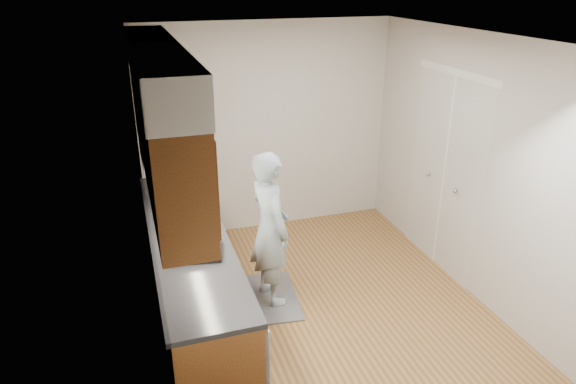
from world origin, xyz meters
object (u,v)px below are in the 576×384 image
object	(u,v)px
soda_can	(191,194)
person	(270,219)
dish_rack	(196,250)
steel_can	(190,192)
soap_bottle_b	(190,186)
soap_bottle_a	(162,187)

from	to	relation	value
soda_can	person	bearing A→B (deg)	-38.51
person	dish_rack	distance (m)	0.95
soda_can	steel_can	world-z (taller)	steel_can
soda_can	dish_rack	distance (m)	1.08
soap_bottle_b	soda_can	world-z (taller)	soap_bottle_b
person	soap_bottle_a	size ratio (longest dim) A/B	6.02
steel_can	person	bearing A→B (deg)	-39.67
person	soap_bottle_a	bearing A→B (deg)	47.73
soap_bottle_a	steel_can	size ratio (longest dim) A/B	2.19
soap_bottle_b	soda_can	bearing A→B (deg)	-95.30
soap_bottle_a	dish_rack	xyz separation A→B (m)	(0.15, -1.11, -0.11)
soda_can	dish_rack	xyz separation A→B (m)	(-0.12, -1.07, -0.03)
soap_bottle_b	steel_can	bearing A→B (deg)	-105.73
dish_rack	soap_bottle_b	bearing A→B (deg)	93.80
person	steel_can	world-z (taller)	person
soap_bottle_b	steel_can	size ratio (longest dim) A/B	1.55
soap_bottle_a	steel_can	xyz separation A→B (m)	(0.26, -0.01, -0.08)
person	soap_bottle_b	xyz separation A→B (m)	(-0.63, 0.60, 0.17)
soap_bottle_b	soap_bottle_a	bearing A→B (deg)	-170.80
person	dish_rack	xyz separation A→B (m)	(-0.76, -0.56, 0.10)
soda_can	soap_bottle_b	bearing A→B (deg)	84.70
person	soap_bottle_a	distance (m)	1.09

